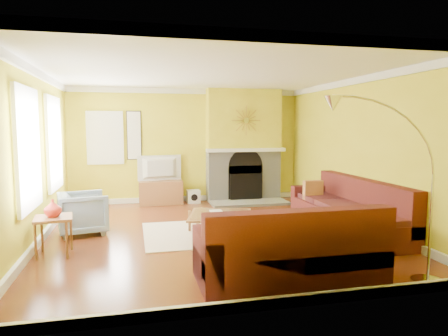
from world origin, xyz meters
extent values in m
cube|color=brown|center=(0.00, 0.00, -0.01)|extent=(5.50, 6.00, 0.02)
cube|color=white|center=(0.00, 0.00, 2.71)|extent=(5.50, 6.00, 0.02)
cube|color=gold|center=(0.00, 3.01, 1.35)|extent=(5.50, 0.02, 2.70)
cube|color=gold|center=(0.00, -3.01, 1.35)|extent=(5.50, 0.02, 2.70)
cube|color=gold|center=(-2.76, 0.00, 1.35)|extent=(0.02, 6.00, 2.70)
cube|color=gold|center=(2.76, 0.00, 1.35)|extent=(0.02, 6.00, 2.70)
cube|color=white|center=(-2.72, 1.30, 1.50)|extent=(0.06, 1.22, 1.72)
cube|color=white|center=(-2.72, -0.60, 1.50)|extent=(0.06, 1.22, 1.72)
cube|color=white|center=(-1.90, 2.96, 1.55)|extent=(0.82, 0.06, 1.22)
cube|color=white|center=(-1.25, 2.97, 1.60)|extent=(0.34, 0.04, 1.14)
cube|color=white|center=(1.35, 2.56, 1.25)|extent=(1.92, 0.22, 0.08)
cube|color=#999691|center=(1.35, 2.25, 0.03)|extent=(1.80, 0.70, 0.06)
cube|color=beige|center=(0.05, -0.04, 0.01)|extent=(2.40, 1.80, 0.02)
cube|color=brown|center=(-0.67, 2.72, 0.28)|extent=(1.00, 0.45, 0.55)
imported|color=black|center=(-0.67, 2.72, 0.84)|extent=(1.03, 0.28, 0.59)
cube|color=white|center=(0.10, 2.72, 0.15)|extent=(0.30, 0.30, 0.30)
imported|color=gray|center=(-2.13, 0.41, 0.35)|extent=(0.92, 0.90, 0.71)
imported|color=red|center=(-2.40, -0.69, 0.67)|extent=(0.25, 0.25, 0.25)
imported|color=white|center=(-0.06, -0.24, 0.41)|extent=(0.20, 0.27, 0.03)
camera|label=1|loc=(-1.29, -6.58, 1.82)|focal=32.00mm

